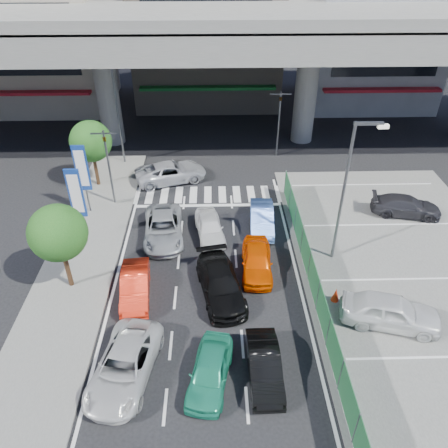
{
  "coord_description": "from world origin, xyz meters",
  "views": [
    {
      "loc": [
        0.44,
        -12.92,
        15.56
      ],
      "look_at": [
        0.95,
        6.48,
        2.04
      ],
      "focal_mm": 35.0,
      "sensor_mm": 36.0,
      "label": 1
    }
  ],
  "objects_px": {
    "wagon_silver_front_left": "(163,228)",
    "kei_truck_front_right": "(262,218)",
    "parked_sedan_dgrey": "(406,206)",
    "signboard_near": "(76,196)",
    "tree_far": "(91,141)",
    "traffic_light_left": "(106,150)",
    "hatch_black_mid_right": "(264,366)",
    "taxi_orange_left": "(135,286)",
    "signboard_far": "(82,170)",
    "street_lamp_right": "(348,183)",
    "taxi_orange_right": "(257,261)",
    "sedan_white_mid_left": "(124,366)",
    "traffic_cone": "(336,294)",
    "street_lamp_left": "(119,103)",
    "crossing_wagon_silver": "(171,172)",
    "parked_sedan_white": "(391,311)",
    "tree_near": "(58,233)",
    "sedan_white_front_mid": "(210,227)",
    "traffic_light_right": "(280,108)",
    "sedan_black_mid": "(221,284)"
  },
  "relations": [
    {
      "from": "wagon_silver_front_left",
      "to": "kei_truck_front_right",
      "type": "height_order",
      "value": "wagon_silver_front_left"
    },
    {
      "from": "parked_sedan_dgrey",
      "to": "wagon_silver_front_left",
      "type": "bearing_deg",
      "value": 110.02
    },
    {
      "from": "signboard_near",
      "to": "tree_far",
      "type": "relative_size",
      "value": 0.98
    },
    {
      "from": "parked_sedan_dgrey",
      "to": "traffic_light_left",
      "type": "bearing_deg",
      "value": 96.85
    },
    {
      "from": "traffic_light_left",
      "to": "hatch_black_mid_right",
      "type": "relative_size",
      "value": 1.4
    },
    {
      "from": "taxi_orange_left",
      "to": "signboard_far",
      "type": "bearing_deg",
      "value": 111.71
    },
    {
      "from": "street_lamp_right",
      "to": "taxi_orange_right",
      "type": "height_order",
      "value": "street_lamp_right"
    },
    {
      "from": "signboard_near",
      "to": "sedan_white_mid_left",
      "type": "bearing_deg",
      "value": -67.89
    },
    {
      "from": "taxi_orange_right",
      "to": "traffic_cone",
      "type": "height_order",
      "value": "taxi_orange_right"
    },
    {
      "from": "tree_far",
      "to": "kei_truck_front_right",
      "type": "distance_m",
      "value": 12.7
    },
    {
      "from": "street_lamp_left",
      "to": "crossing_wagon_silver",
      "type": "distance_m",
      "value": 6.22
    },
    {
      "from": "tree_far",
      "to": "wagon_silver_front_left",
      "type": "xyz_separation_m",
      "value": [
        5.21,
        -6.37,
        -2.71
      ]
    },
    {
      "from": "taxi_orange_left",
      "to": "parked_sedan_dgrey",
      "type": "relative_size",
      "value": 0.9
    },
    {
      "from": "taxi_orange_left",
      "to": "parked_sedan_white",
      "type": "height_order",
      "value": "parked_sedan_white"
    },
    {
      "from": "hatch_black_mid_right",
      "to": "parked_sedan_white",
      "type": "bearing_deg",
      "value": 22.76
    },
    {
      "from": "hatch_black_mid_right",
      "to": "wagon_silver_front_left",
      "type": "bearing_deg",
      "value": 115.86
    },
    {
      "from": "tree_far",
      "to": "hatch_black_mid_right",
      "type": "xyz_separation_m",
      "value": [
        10.18,
        -16.17,
        -2.78
      ]
    },
    {
      "from": "traffic_light_left",
      "to": "kei_truck_front_right",
      "type": "xyz_separation_m",
      "value": [
        9.52,
        -2.99,
        -3.29
      ]
    },
    {
      "from": "parked_sedan_white",
      "to": "signboard_far",
      "type": "bearing_deg",
      "value": 72.99
    },
    {
      "from": "tree_near",
      "to": "sedan_white_front_mid",
      "type": "xyz_separation_m",
      "value": [
        7.14,
        4.23,
        -2.75
      ]
    },
    {
      "from": "traffic_light_right",
      "to": "street_lamp_left",
      "type": "xyz_separation_m",
      "value": [
        -11.83,
        -1.0,
        0.83
      ]
    },
    {
      "from": "traffic_light_right",
      "to": "sedan_white_mid_left",
      "type": "xyz_separation_m",
      "value": [
        -8.82,
        -20.54,
        -3.27
      ]
    },
    {
      "from": "parked_sedan_dgrey",
      "to": "taxi_orange_left",
      "type": "bearing_deg",
      "value": 125.62
    },
    {
      "from": "sedan_white_mid_left",
      "to": "signboard_far",
      "type": "bearing_deg",
      "value": 119.26
    },
    {
      "from": "traffic_light_left",
      "to": "signboard_far",
      "type": "bearing_deg",
      "value": -144.3
    },
    {
      "from": "kei_truck_front_right",
      "to": "taxi_orange_left",
      "type": "bearing_deg",
      "value": -136.47
    },
    {
      "from": "street_lamp_left",
      "to": "tree_far",
      "type": "xyz_separation_m",
      "value": [
        -1.47,
        -3.5,
        -1.38
      ]
    },
    {
      "from": "traffic_light_right",
      "to": "signboard_near",
      "type": "distance_m",
      "value": 16.83
    },
    {
      "from": "hatch_black_mid_right",
      "to": "kei_truck_front_right",
      "type": "bearing_deg",
      "value": 83.95
    },
    {
      "from": "hatch_black_mid_right",
      "to": "parked_sedan_white",
      "type": "distance_m",
      "value": 6.65
    },
    {
      "from": "kei_truck_front_right",
      "to": "wagon_silver_front_left",
      "type": "bearing_deg",
      "value": -168.0
    },
    {
      "from": "wagon_silver_front_left",
      "to": "parked_sedan_dgrey",
      "type": "xyz_separation_m",
      "value": [
        15.21,
        2.0,
        0.01
      ]
    },
    {
      "from": "taxi_orange_right",
      "to": "crossing_wagon_silver",
      "type": "relative_size",
      "value": 0.79
    },
    {
      "from": "traffic_light_left",
      "to": "signboard_near",
      "type": "relative_size",
      "value": 1.11
    },
    {
      "from": "traffic_light_right",
      "to": "street_lamp_left",
      "type": "height_order",
      "value": "street_lamp_left"
    },
    {
      "from": "street_lamp_right",
      "to": "parked_sedan_white",
      "type": "bearing_deg",
      "value": -75.52
    },
    {
      "from": "sedan_white_front_mid",
      "to": "taxi_orange_right",
      "type": "bearing_deg",
      "value": -61.4
    },
    {
      "from": "street_lamp_right",
      "to": "parked_sedan_dgrey",
      "type": "xyz_separation_m",
      "value": [
        5.45,
        4.13,
        -4.09
      ]
    },
    {
      "from": "traffic_light_right",
      "to": "tree_near",
      "type": "xyz_separation_m",
      "value": [
        -12.5,
        -15.0,
        -0.55
      ]
    },
    {
      "from": "street_lamp_left",
      "to": "crossing_wagon_silver",
      "type": "relative_size",
      "value": 1.58
    },
    {
      "from": "traffic_light_left",
      "to": "traffic_light_right",
      "type": "bearing_deg",
      "value": 30.89
    },
    {
      "from": "sedan_white_mid_left",
      "to": "parked_sedan_dgrey",
      "type": "bearing_deg",
      "value": 46.65
    },
    {
      "from": "street_lamp_right",
      "to": "tree_far",
      "type": "relative_size",
      "value": 1.67
    },
    {
      "from": "sedan_white_mid_left",
      "to": "hatch_black_mid_right",
      "type": "xyz_separation_m",
      "value": [
        5.71,
        -0.13,
        -0.05
      ]
    },
    {
      "from": "traffic_light_left",
      "to": "sedan_white_front_mid",
      "type": "xyz_separation_m",
      "value": [
        6.34,
        -3.77,
        -3.3
      ]
    },
    {
      "from": "sedan_black_mid",
      "to": "street_lamp_left",
      "type": "bearing_deg",
      "value": 104.02
    },
    {
      "from": "signboard_near",
      "to": "parked_sedan_white",
      "type": "height_order",
      "value": "signboard_near"
    },
    {
      "from": "street_lamp_right",
      "to": "tree_far",
      "type": "height_order",
      "value": "street_lamp_right"
    },
    {
      "from": "tree_far",
      "to": "sedan_white_front_mid",
      "type": "relative_size",
      "value": 1.29
    },
    {
      "from": "tree_near",
      "to": "traffic_cone",
      "type": "xyz_separation_m",
      "value": [
        13.34,
        -1.44,
        -2.95
      ]
    }
  ]
}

